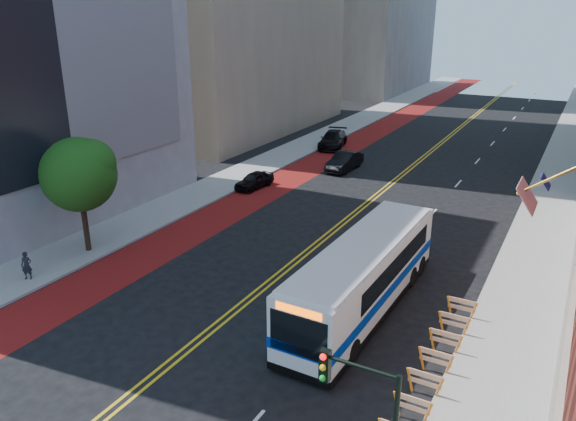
# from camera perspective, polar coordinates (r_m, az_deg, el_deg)

# --- Properties ---
(ground) EXTENTS (160.00, 160.00, 0.00)m
(ground) POSITION_cam_1_polar(r_m,az_deg,el_deg) (24.27, -11.43, -14.61)
(ground) COLOR black
(ground) RESTS_ON ground
(sidewalk_left) EXTENTS (4.00, 140.00, 0.15)m
(sidewalk_left) POSITION_cam_1_polar(r_m,az_deg,el_deg) (53.36, -0.98, 5.40)
(sidewalk_left) COLOR gray
(sidewalk_left) RESTS_ON ground
(sidewalk_right) EXTENTS (4.00, 140.00, 0.15)m
(sidewalk_right) POSITION_cam_1_polar(r_m,az_deg,el_deg) (46.96, 25.47, 1.31)
(sidewalk_right) COLOR gray
(sidewalk_right) RESTS_ON ground
(bus_lane_paint) EXTENTS (3.60, 140.00, 0.01)m
(bus_lane_paint) POSITION_cam_1_polar(r_m,az_deg,el_deg) (51.64, 2.81, 4.79)
(bus_lane_paint) COLOR maroon
(bus_lane_paint) RESTS_ON ground
(center_line_inner) EXTENTS (0.14, 140.00, 0.01)m
(center_line_inner) POSITION_cam_1_polar(r_m,az_deg,el_deg) (48.88, 11.21, 3.53)
(center_line_inner) COLOR gold
(center_line_inner) RESTS_ON ground
(center_line_outer) EXTENTS (0.14, 140.00, 0.01)m
(center_line_outer) POSITION_cam_1_polar(r_m,az_deg,el_deg) (48.78, 11.61, 3.47)
(center_line_outer) COLOR gold
(center_line_outer) RESTS_ON ground
(lane_dashes) EXTENTS (0.14, 98.20, 0.01)m
(lane_dashes) POSITION_cam_1_polar(r_m,az_deg,el_deg) (55.33, 18.70, 4.79)
(lane_dashes) COLOR silver
(lane_dashes) RESTS_ON ground
(construction_barriers) EXTENTS (1.42, 10.91, 1.00)m
(construction_barriers) POSITION_cam_1_polar(r_m,az_deg,el_deg) (22.81, 14.26, -15.33)
(construction_barriers) COLOR orange
(construction_barriers) RESTS_ON ground
(street_tree) EXTENTS (4.20, 4.20, 6.70)m
(street_tree) POSITION_cam_1_polar(r_m,az_deg,el_deg) (33.51, -20.41, 3.71)
(street_tree) COLOR black
(street_tree) RESTS_ON sidewalk_left
(traffic_signal) EXTENTS (2.21, 0.34, 5.07)m
(traffic_signal) POSITION_cam_1_polar(r_m,az_deg,el_deg) (15.66, 7.59, -19.56)
(traffic_signal) COLOR black
(traffic_signal) RESTS_ON sidewalk_right
(transit_bus) EXTENTS (3.02, 12.74, 3.49)m
(transit_bus) POSITION_cam_1_polar(r_m,az_deg,el_deg) (26.64, 7.75, -6.47)
(transit_bus) COLOR silver
(transit_bus) RESTS_ON ground
(car_a) EXTENTS (1.92, 3.89, 1.27)m
(car_a) POSITION_cam_1_polar(r_m,az_deg,el_deg) (44.53, -3.44, 3.10)
(car_a) COLOR black
(car_a) RESTS_ON ground
(car_b) EXTENTS (1.85, 4.81, 1.56)m
(car_b) POSITION_cam_1_polar(r_m,az_deg,el_deg) (49.62, 5.76, 5.01)
(car_b) COLOR black
(car_b) RESTS_ON ground
(car_c) EXTENTS (3.45, 5.92, 1.61)m
(car_c) POSITION_cam_1_polar(r_m,az_deg,el_deg) (57.66, 4.58, 7.21)
(car_c) COLOR black
(car_c) RESTS_ON ground
(pedestrian) EXTENTS (0.66, 0.59, 1.52)m
(pedestrian) POSITION_cam_1_polar(r_m,az_deg,el_deg) (32.37, -25.02, -5.09)
(pedestrian) COLOR black
(pedestrian) RESTS_ON sidewalk_left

